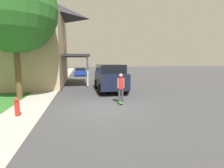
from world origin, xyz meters
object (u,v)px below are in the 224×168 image
lawn_tree_near (14,9)px  skateboard (120,102)px  suv_parked (110,76)px  car_down_street (80,72)px  skateboarder (121,87)px  fire_hydrant (17,107)px  lawn_tree_far (38,25)px

lawn_tree_near → skateboard: bearing=-20.5°
suv_parked → skateboard: bearing=-91.8°
lawn_tree_near → suv_parked: size_ratio=1.62×
car_down_street → skateboarder: size_ratio=2.47×
skateboard → suv_parked: bearing=88.2°
lawn_tree_near → fire_hydrant: (1.14, -3.93, -4.95)m
lawn_tree_near → suv_parked: bearing=18.1°
skateboarder → fire_hydrant: skateboarder is taller
suv_parked → skateboarder: size_ratio=2.88×
lawn_tree_near → suv_parked: (6.10, 1.99, -4.26)m
lawn_tree_near → skateboarder: (6.03, -2.16, -4.48)m
lawn_tree_far → car_down_street: size_ratio=1.87×
suv_parked → fire_hydrant: bearing=-129.9°
skateboard → fire_hydrant: bearing=-160.6°
lawn_tree_near → car_down_street: size_ratio=1.89×
car_down_street → fire_hydrant: (-2.71, -21.32, -0.14)m
car_down_street → fire_hydrant: 21.49m
lawn_tree_far → suv_parked: lawn_tree_far is taller
lawn_tree_far → skateboarder: (6.19, -9.24, -4.91)m
lawn_tree_far → fire_hydrant: size_ratio=10.08×
lawn_tree_near → fire_hydrant: bearing=-73.8°
lawn_tree_far → suv_parked: size_ratio=1.61×
car_down_street → skateboarder: (2.18, -19.55, 0.33)m
lawn_tree_near → lawn_tree_far: 7.10m
car_down_street → skateboard: (2.12, -19.62, -0.53)m
car_down_street → fire_hydrant: size_ratio=5.38×
car_down_street → fire_hydrant: car_down_street is taller
suv_parked → car_down_street: 15.58m
lawn_tree_near → skateboarder: 7.82m
skateboarder → suv_parked: bearing=89.1°
car_down_street → fire_hydrant: bearing=-97.2°
lawn_tree_far → car_down_street: bearing=68.8°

